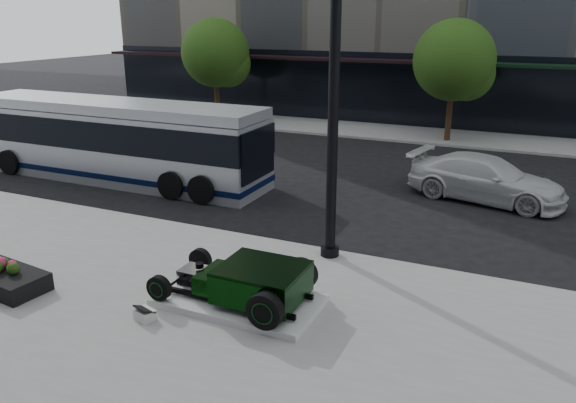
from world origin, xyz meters
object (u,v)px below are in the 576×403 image
at_px(flower_planter, 4,278).
at_px(white_sedan, 486,179).
at_px(hot_rod, 253,282).
at_px(lamppost, 334,99).
at_px(transit_bus, 115,140).

relative_size(flower_planter, white_sedan, 0.42).
relative_size(hot_rod, white_sedan, 0.63).
bearing_deg(white_sedan, flower_planter, 153.32).
xyz_separation_m(lamppost, flower_planter, (-5.99, -4.68, -3.70)).
xyz_separation_m(hot_rod, transit_bus, (-9.44, 6.91, 0.79)).
height_order(lamppost, white_sedan, lamppost).
xyz_separation_m(transit_bus, white_sedan, (13.01, 2.97, -0.75)).
height_order(lamppost, flower_planter, lamppost).
height_order(lamppost, transit_bus, lamppost).
height_order(hot_rod, white_sedan, white_sedan).
bearing_deg(flower_planter, lamppost, 38.02).
bearing_deg(flower_planter, hot_rod, 15.47).
relative_size(hot_rod, flower_planter, 1.51).
xyz_separation_m(flower_planter, transit_bus, (-3.99, 8.42, 1.13)).
relative_size(hot_rod, transit_bus, 0.27).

